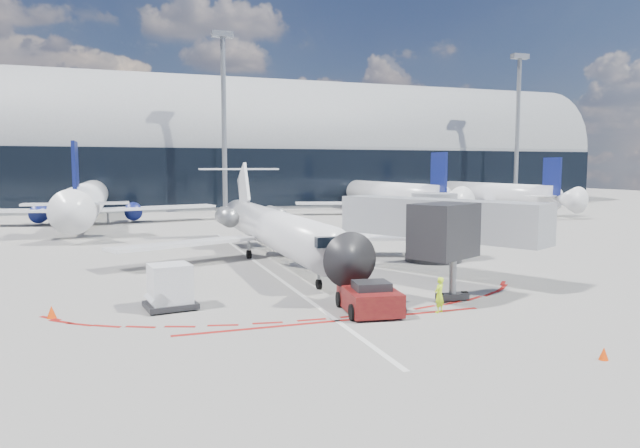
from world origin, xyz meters
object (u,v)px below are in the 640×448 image
object	(u,v)px
pushback_tug	(369,298)
uld_container	(170,287)
regional_jet	(273,228)
ramp_worker	(439,295)

from	to	relation	value
pushback_tug	uld_container	size ratio (longest dim) A/B	2.30
regional_jet	uld_container	xyz separation A→B (m)	(-7.99, -12.16, -1.30)
pushback_tug	ramp_worker	distance (m)	3.20
ramp_worker	uld_container	xyz separation A→B (m)	(-11.60, 4.60, 0.24)
regional_jet	pushback_tug	world-z (taller)	regional_jet
regional_jet	ramp_worker	distance (m)	17.21
regional_jet	uld_container	world-z (taller)	regional_jet
ramp_worker	uld_container	world-z (taller)	uld_container
pushback_tug	uld_container	bearing A→B (deg)	164.96
pushback_tug	uld_container	world-z (taller)	uld_container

